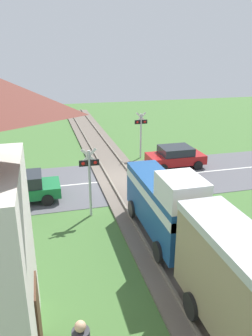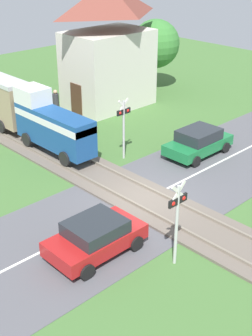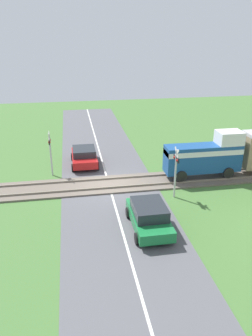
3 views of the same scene
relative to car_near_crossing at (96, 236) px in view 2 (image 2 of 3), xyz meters
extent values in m
plane|color=#426B33|center=(4.06, 1.44, -0.73)|extent=(60.00, 60.00, 0.00)
cube|color=#515156|center=(4.06, 1.44, -0.72)|extent=(48.00, 6.40, 0.02)
cube|color=silver|center=(4.06, 1.44, -0.71)|extent=(48.00, 0.12, 0.00)
cube|color=#665B51|center=(4.06, 1.44, -0.67)|extent=(2.80, 48.00, 0.12)
cube|color=slate|center=(3.34, 1.44, -0.55)|extent=(0.10, 48.00, 0.12)
cube|color=slate|center=(4.78, 1.44, -0.55)|extent=(0.10, 48.00, 0.12)
cube|color=navy|center=(4.06, 8.06, 0.84)|extent=(1.35, 5.36, 1.90)
cube|color=silver|center=(4.06, 8.06, 1.36)|extent=(1.37, 5.36, 0.36)
cube|color=silver|center=(4.06, 9.88, 2.24)|extent=(1.35, 1.72, 0.90)
cylinder|color=black|center=(3.34, 6.35, -0.11)|extent=(0.14, 0.76, 0.76)
cylinder|color=black|center=(4.78, 6.35, -0.11)|extent=(0.14, 0.76, 0.76)
cylinder|color=black|center=(3.34, 9.78, -0.11)|extent=(0.14, 0.76, 0.76)
cylinder|color=black|center=(4.78, 9.78, -0.11)|extent=(0.14, 0.76, 0.76)
cylinder|color=black|center=(3.34, 12.47, -0.11)|extent=(0.14, 0.76, 0.76)
cylinder|color=black|center=(4.78, 12.47, -0.11)|extent=(0.14, 0.76, 0.76)
cube|color=#A81919|center=(0.00, 0.00, -0.15)|extent=(3.69, 1.87, 0.57)
cube|color=#23282D|center=(0.00, 0.00, 0.39)|extent=(2.03, 1.72, 0.50)
cylinder|color=black|center=(1.20, 0.94, -0.43)|extent=(0.60, 0.18, 0.60)
cylinder|color=black|center=(1.20, -0.94, -0.43)|extent=(0.60, 0.18, 0.60)
cylinder|color=black|center=(-1.20, 0.94, -0.43)|extent=(0.60, 0.18, 0.60)
cylinder|color=black|center=(-1.20, -0.94, -0.43)|extent=(0.60, 0.18, 0.60)
cube|color=#197038|center=(9.68, 2.88, -0.16)|extent=(3.93, 1.80, 0.56)
cube|color=#23282D|center=(9.68, 2.88, 0.42)|extent=(2.16, 1.66, 0.59)
cylinder|color=black|center=(8.40, 1.98, -0.43)|extent=(0.60, 0.18, 0.60)
cylinder|color=black|center=(8.40, 3.78, -0.43)|extent=(0.60, 0.18, 0.60)
cylinder|color=black|center=(10.96, 1.98, -0.43)|extent=(0.60, 0.18, 0.60)
cylinder|color=black|center=(10.96, 3.78, -0.43)|extent=(0.60, 0.18, 0.60)
cylinder|color=#B7B7B7|center=(1.66, -2.43, 0.86)|extent=(0.12, 0.12, 3.19)
cube|color=black|center=(1.66, -2.43, 1.88)|extent=(0.90, 0.08, 0.28)
sphere|color=red|center=(1.39, -2.43, 1.88)|extent=(0.18, 0.18, 0.18)
sphere|color=red|center=(1.93, -2.43, 1.88)|extent=(0.18, 0.18, 0.18)
cube|color=silver|center=(1.66, -2.43, 2.20)|extent=(0.72, 0.04, 0.72)
cube|color=silver|center=(1.66, -2.43, 2.20)|extent=(0.72, 0.04, 0.72)
cylinder|color=#B7B7B7|center=(6.47, 5.31, 0.86)|extent=(0.12, 0.12, 3.19)
cube|color=black|center=(6.47, 5.31, 1.88)|extent=(0.90, 0.08, 0.28)
sphere|color=red|center=(6.74, 5.31, 1.88)|extent=(0.18, 0.18, 0.18)
sphere|color=red|center=(6.20, 5.31, 1.88)|extent=(0.18, 0.18, 0.18)
cube|color=silver|center=(6.47, 5.31, 2.20)|extent=(0.72, 0.04, 0.72)
cube|color=silver|center=(6.47, 5.31, 2.20)|extent=(0.72, 0.04, 0.72)
cube|color=beige|center=(11.70, 12.33, 1.82)|extent=(5.62, 3.80, 5.10)
cube|color=#472D1E|center=(8.87, 12.33, 0.32)|extent=(0.06, 1.10, 2.10)
cylinder|color=#333338|center=(7.93, 13.32, -0.02)|extent=(0.42, 0.42, 1.43)
sphere|color=tan|center=(7.93, 13.32, 0.83)|extent=(0.26, 0.26, 0.26)
cylinder|color=brown|center=(17.00, 12.93, 0.22)|extent=(0.28, 0.28, 1.90)
sphere|color=#387A33|center=(17.00, 12.93, 2.69)|extent=(3.58, 3.58, 3.58)
camera|label=1|loc=(8.38, 19.04, 6.65)|focal=35.00mm
camera|label=2|loc=(-9.06, -11.08, 9.91)|focal=50.00mm
camera|label=3|loc=(24.21, -0.87, 8.99)|focal=35.00mm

